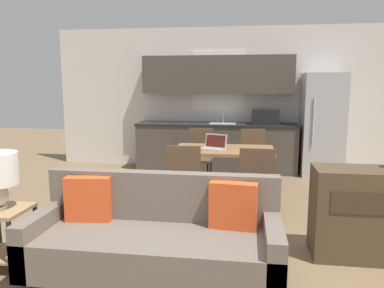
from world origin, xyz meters
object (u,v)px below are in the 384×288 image
Objects in this scene: side_table at (4,228)px; dining_chair_far_left at (200,154)px; refrigerator at (322,125)px; laptop at (214,145)px; dining_chair_near_right at (257,182)px; dining_chair_near_left at (184,178)px; dining_table at (224,154)px; couch at (156,238)px; credenza at (374,214)px; dining_chair_far_right at (254,156)px.

dining_chair_far_left is at bearing 65.14° from side_table.
refrigerator reaches higher than laptop.
dining_chair_near_right and dining_chair_near_left have the same top height.
dining_chair_near_right is at bearing 31.59° from side_table.
laptop reaches higher than dining_table.
dining_chair_far_left is at bearing 89.93° from couch.
dining_chair_far_right reaches higher than credenza.
dining_chair_near_right is 1.61m from dining_chair_far_right.
dining_chair_far_right is 1.77m from dining_chair_near_left.
credenza is at bearing -46.86° from dining_chair_far_left.
dining_chair_near_left is (-0.86, -1.55, 0.00)m from dining_chair_far_right.
dining_chair_near_left reaches higher than dining_table.
dining_chair_far_right and dining_chair_near_left have the same top height.
dining_chair_far_right is at bearing 114.83° from credenza.
dining_table is at bearing 50.32° from side_table.
dining_table is 2.17m from credenza.
refrigerator is 1.64m from dining_chair_far_right.
dining_chair_far_right is at bearing 73.74° from couch.
couch is 3.83× the size of side_table.
dining_table is 1.49× the size of dining_chair_near_left.
dining_chair_far_left is at bearing -96.39° from dining_chair_near_left.
refrigerator reaches higher than dining_chair_near_right.
dining_chair_near_right is at bearing 145.88° from credenza.
dining_chair_far_right is 1.00× the size of dining_chair_far_left.
dining_chair_far_right is 1.00× the size of dining_chair_near_left.
refrigerator is at bearing 67.73° from laptop.
laptop is (-1.78, -1.87, -0.11)m from refrigerator.
dining_chair_far_right reaches higher than couch.
refrigerator reaches higher than side_table.
dining_table is 1.49× the size of dining_chair_far_right.
laptop is (-0.57, 0.77, 0.29)m from dining_chair_near_right.
couch is at bearing -101.44° from dining_table.
credenza is at bearing -45.49° from dining_table.
refrigerator is 2.47m from dining_table.
dining_chair_near_right is at bearing -98.14° from dining_chair_far_right.
dining_table is 2.52× the size of side_table.
dining_chair_near_left is at bearing -119.93° from dining_table.
dining_chair_near_left reaches higher than credenza.
side_table is 1.39× the size of laptop.
dining_chair_far_left is at bearing -60.06° from dining_chair_near_right.
couch is 3.09m from dining_chair_far_right.
dining_chair_far_right is at bearing -139.56° from refrigerator.
dining_chair_far_left is (-2.07, -1.03, -0.40)m from refrigerator.
dining_chair_near_right reaches higher than dining_table.
credenza is (-0.13, -3.37, -0.48)m from refrigerator.
refrigerator is 1.98× the size of dining_chair_near_left.
laptop is at bearing -165.78° from dining_table.
dining_chair_near_right is (0.87, 1.35, 0.17)m from couch.
laptop is (-1.64, 1.50, 0.37)m from credenza.
dining_chair_near_left is (-0.43, -0.75, -0.17)m from dining_table.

